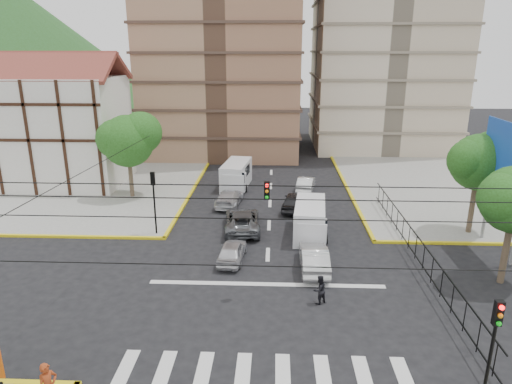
# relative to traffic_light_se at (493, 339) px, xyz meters

# --- Properties ---
(ground) EXTENTS (160.00, 160.00, 0.00)m
(ground) POSITION_rel_traffic_light_se_xyz_m (-7.80, 7.80, -3.11)
(ground) COLOR black
(ground) RESTS_ON ground
(sidewalk_nw) EXTENTS (26.00, 26.00, 0.15)m
(sidewalk_nw) POSITION_rel_traffic_light_se_xyz_m (-27.80, 27.80, -3.04)
(sidewalk_nw) COLOR gray
(sidewalk_nw) RESTS_ON ground
(sidewalk_ne) EXTENTS (26.00, 26.00, 0.15)m
(sidewalk_ne) POSITION_rel_traffic_light_se_xyz_m (12.20, 27.80, -3.04)
(sidewalk_ne) COLOR gray
(sidewalk_ne) RESTS_ON ground
(crosswalk_stripes) EXTENTS (12.00, 2.40, 0.01)m
(crosswalk_stripes) POSITION_rel_traffic_light_se_xyz_m (-7.80, 1.80, -3.11)
(crosswalk_stripes) COLOR silver
(crosswalk_stripes) RESTS_ON ground
(stop_line) EXTENTS (13.00, 0.40, 0.01)m
(stop_line) POSITION_rel_traffic_light_se_xyz_m (-7.80, 9.00, -3.11)
(stop_line) COLOR silver
(stop_line) RESTS_ON ground
(tudor_building) EXTENTS (10.80, 8.05, 12.23)m
(tudor_building) POSITION_rel_traffic_light_se_xyz_m (-26.80, 27.80, 2.14)
(tudor_building) COLOR silver
(tudor_building) RESTS_ON ground
(park_fence) EXTENTS (0.10, 22.50, 1.66)m
(park_fence) POSITION_rel_traffic_light_se_xyz_m (1.20, 12.30, -3.11)
(park_fence) COLOR black
(park_fence) RESTS_ON ground
(billboard) EXTENTS (0.36, 6.20, 8.10)m
(billboard) POSITION_rel_traffic_light_se_xyz_m (6.65, 13.80, 2.89)
(billboard) COLOR slate
(billboard) RESTS_ON ground
(tree_park_c) EXTENTS (4.65, 3.80, 7.25)m
(tree_park_c) POSITION_rel_traffic_light_se_xyz_m (6.29, 16.81, 2.22)
(tree_park_c) COLOR #473828
(tree_park_c) RESTS_ON ground
(tree_tudor) EXTENTS (5.39, 4.40, 7.43)m
(tree_tudor) POSITION_rel_traffic_light_se_xyz_m (-19.70, 23.81, 2.11)
(tree_tudor) COLOR #473828
(tree_tudor) RESTS_ON ground
(traffic_light_se) EXTENTS (0.28, 0.22, 4.40)m
(traffic_light_se) POSITION_rel_traffic_light_se_xyz_m (0.00, 0.00, 0.00)
(traffic_light_se) COLOR black
(traffic_light_se) RESTS_ON ground
(traffic_light_nw) EXTENTS (0.28, 0.22, 4.40)m
(traffic_light_nw) POSITION_rel_traffic_light_se_xyz_m (-15.60, 15.60, 0.00)
(traffic_light_nw) COLOR black
(traffic_light_nw) RESTS_ON ground
(traffic_light_hanging) EXTENTS (18.00, 9.12, 0.92)m
(traffic_light_hanging) POSITION_rel_traffic_light_se_xyz_m (-7.80, 5.76, 2.79)
(traffic_light_hanging) COLOR black
(traffic_light_hanging) RESTS_ON ground
(van_right_lane) EXTENTS (2.47, 5.27, 2.30)m
(van_right_lane) POSITION_rel_traffic_light_se_xyz_m (-4.97, 15.83, -1.99)
(van_right_lane) COLOR silver
(van_right_lane) RESTS_ON ground
(van_left_lane) EXTENTS (2.68, 5.45, 2.36)m
(van_left_lane) POSITION_rel_traffic_light_se_xyz_m (-11.02, 27.18, -1.97)
(van_left_lane) COLOR silver
(van_left_lane) RESTS_ON ground
(car_silver_front_left) EXTENTS (1.78, 3.80, 1.26)m
(car_silver_front_left) POSITION_rel_traffic_light_se_xyz_m (-9.98, 11.86, -2.48)
(car_silver_front_left) COLOR silver
(car_silver_front_left) RESTS_ON ground
(car_white_front_right) EXTENTS (1.58, 4.43, 1.46)m
(car_white_front_right) POSITION_rel_traffic_light_se_xyz_m (-5.07, 10.90, -2.38)
(car_white_front_right) COLOR silver
(car_white_front_right) RESTS_ON ground
(car_grey_mid_left) EXTENTS (2.81, 5.41, 1.46)m
(car_grey_mid_left) POSITION_rel_traffic_light_se_xyz_m (-9.70, 16.83, -2.38)
(car_grey_mid_left) COLOR slate
(car_grey_mid_left) RESTS_ON ground
(car_silver_rear_left) EXTENTS (2.33, 4.64, 1.29)m
(car_silver_rear_left) POSITION_rel_traffic_light_se_xyz_m (-11.16, 22.18, -2.47)
(car_silver_rear_left) COLOR silver
(car_silver_rear_left) RESTS_ON ground
(car_darkgrey_mid_right) EXTENTS (2.44, 4.53, 1.46)m
(car_darkgrey_mid_right) POSITION_rel_traffic_light_se_xyz_m (-5.82, 21.26, -2.38)
(car_darkgrey_mid_right) COLOR #242426
(car_darkgrey_mid_right) RESTS_ON ground
(car_white_rear_right) EXTENTS (2.04, 4.16, 1.31)m
(car_white_rear_right) POSITION_rel_traffic_light_se_xyz_m (-4.58, 26.51, -2.46)
(car_white_rear_right) COLOR silver
(car_white_rear_right) RESTS_ON ground
(pedestrian_crosswalk) EXTENTS (0.95, 0.91, 1.54)m
(pedestrian_crosswalk) POSITION_rel_traffic_light_se_xyz_m (-5.09, 7.16, -2.34)
(pedestrian_crosswalk) COLOR black
(pedestrian_crosswalk) RESTS_ON ground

